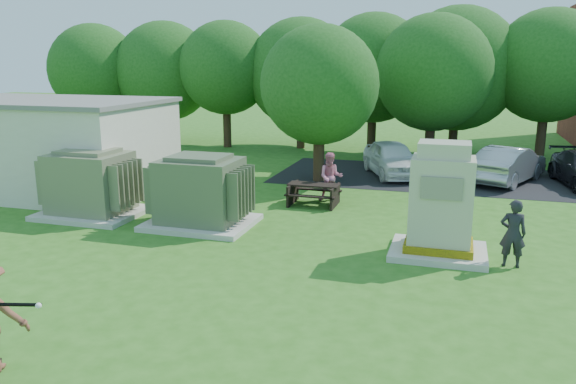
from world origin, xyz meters
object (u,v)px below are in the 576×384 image
(car_silver_a, at_px, (509,164))
(car_white, at_px, (392,158))
(transformer_right, at_px, (200,193))
(person_by_generator, at_px, (513,233))
(person_at_picnic, at_px, (331,177))
(picnic_table, at_px, (314,192))
(generator_cabinet, at_px, (441,207))
(transformer_left, at_px, (91,185))

(car_silver_a, bearing_deg, car_white, 23.49)
(transformer_right, distance_m, person_by_generator, 8.44)
(transformer_right, relative_size, car_silver_a, 0.69)
(transformer_right, relative_size, person_at_picnic, 1.79)
(transformer_right, bearing_deg, picnic_table, 51.59)
(car_silver_a, bearing_deg, transformer_right, 68.91)
(picnic_table, height_order, person_at_picnic, person_at_picnic)
(generator_cabinet, xyz_separation_m, car_silver_a, (2.28, 9.55, -0.52))
(transformer_left, xyz_separation_m, person_by_generator, (12.08, -0.99, -0.16))
(transformer_left, bearing_deg, picnic_table, 27.28)
(generator_cabinet, distance_m, person_by_generator, 1.74)
(generator_cabinet, bearing_deg, picnic_table, 137.20)
(transformer_left, distance_m, picnic_table, 7.06)
(transformer_left, xyz_separation_m, car_silver_a, (12.72, 8.91, -0.25))
(person_at_picnic, bearing_deg, generator_cabinet, -61.84)
(transformer_left, bearing_deg, car_silver_a, 35.02)
(car_white, distance_m, car_silver_a, 4.56)
(generator_cabinet, height_order, person_by_generator, generator_cabinet)
(picnic_table, bearing_deg, transformer_left, -152.72)
(transformer_right, xyz_separation_m, generator_cabinet, (6.73, -0.64, 0.26))
(generator_cabinet, relative_size, person_by_generator, 1.74)
(generator_cabinet, distance_m, picnic_table, 5.74)
(car_white, bearing_deg, car_silver_a, -23.77)
(generator_cabinet, distance_m, car_silver_a, 9.83)
(person_at_picnic, bearing_deg, car_silver_a, 28.30)
(person_by_generator, xyz_separation_m, car_white, (-3.92, 9.96, -0.08))
(person_at_picnic, distance_m, car_silver_a, 7.84)
(picnic_table, relative_size, person_at_picnic, 1.00)
(car_white, bearing_deg, person_by_generator, -91.50)
(transformer_right, xyz_separation_m, picnic_table, (2.56, 3.23, -0.52))
(transformer_left, relative_size, person_by_generator, 1.86)
(transformer_left, bearing_deg, generator_cabinet, -3.50)
(person_by_generator, height_order, car_white, person_by_generator)
(picnic_table, bearing_deg, transformer_right, -128.41)
(car_white, bearing_deg, person_at_picnic, -129.23)
(person_by_generator, relative_size, car_silver_a, 0.37)
(car_white, relative_size, car_silver_a, 0.98)
(transformer_right, bearing_deg, person_at_picnic, 52.60)
(transformer_right, height_order, picnic_table, transformer_right)
(transformer_left, height_order, car_white, transformer_left)
(transformer_left, bearing_deg, person_by_generator, -4.67)
(person_by_generator, bearing_deg, generator_cabinet, -12.93)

